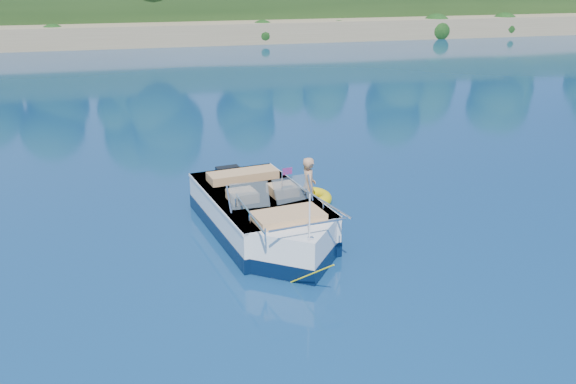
# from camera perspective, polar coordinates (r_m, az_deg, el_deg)

# --- Properties ---
(ground) EXTENTS (160.00, 160.00, 0.00)m
(ground) POSITION_cam_1_polar(r_m,az_deg,el_deg) (14.25, -8.18, -4.81)
(ground) COLOR #0B294F
(ground) RESTS_ON ground
(shoreline) EXTENTS (170.00, 59.00, 6.00)m
(shoreline) POSITION_cam_1_polar(r_m,az_deg,el_deg) (76.85, -13.53, 15.80)
(shoreline) COLOR #967E57
(shoreline) RESTS_ON ground
(motorboat) EXTENTS (2.83, 6.11, 2.05)m
(motorboat) POSITION_cam_1_polar(r_m,az_deg,el_deg) (14.47, -2.03, -2.49)
(motorboat) COLOR white
(motorboat) RESTS_ON ground
(tow_tube) EXTENTS (1.45, 1.45, 0.32)m
(tow_tube) POSITION_cam_1_polar(r_m,az_deg,el_deg) (16.65, 1.86, -0.56)
(tow_tube) COLOR yellow
(tow_tube) RESTS_ON ground
(boy) EXTENTS (0.40, 0.88, 1.73)m
(boy) POSITION_cam_1_polar(r_m,az_deg,el_deg) (16.64, 1.78, -0.89)
(boy) COLOR tan
(boy) RESTS_ON ground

